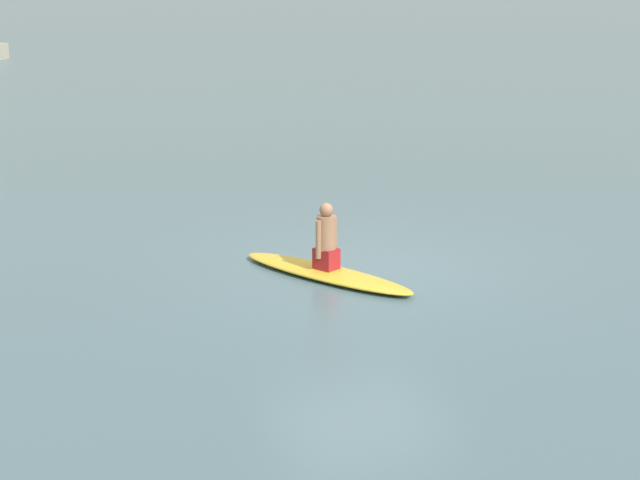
# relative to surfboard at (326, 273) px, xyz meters

# --- Properties ---
(ground_plane) EXTENTS (400.00, 400.00, 0.00)m
(ground_plane) POSITION_rel_surfboard_xyz_m (-0.22, 0.68, -0.06)
(ground_plane) COLOR slate
(surfboard) EXTENTS (2.98, 1.72, 0.13)m
(surfboard) POSITION_rel_surfboard_xyz_m (0.00, 0.00, 0.00)
(surfboard) COLOR gold
(surfboard) RESTS_ON ground
(person_paddler) EXTENTS (0.37, 0.39, 0.92)m
(person_paddler) POSITION_rel_surfboard_xyz_m (0.00, 0.00, 0.48)
(person_paddler) COLOR #A51E23
(person_paddler) RESTS_ON surfboard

